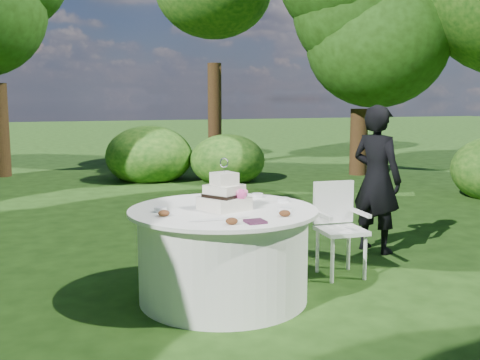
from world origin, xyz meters
name	(u,v)px	position (x,y,z in m)	size (l,w,h in m)	color
ground	(223,298)	(0.00, 0.00, 0.00)	(80.00, 80.00, 0.00)	#18330E
napkins	(255,222)	(0.04, -0.59, 0.78)	(0.14, 0.14, 0.02)	#421C34
feather_plume	(219,219)	(-0.17, -0.40, 0.78)	(0.48, 0.07, 0.01)	white
guest	(377,179)	(2.05, 0.81, 0.80)	(0.58, 0.38, 1.60)	black
table	(223,253)	(0.00, 0.00, 0.39)	(1.56, 1.56, 0.77)	white
cake	(225,196)	(0.00, -0.04, 0.88)	(0.42, 0.42, 0.43)	beige
chair	(338,221)	(1.24, 0.25, 0.52)	(0.45, 0.44, 0.88)	white
votives	(248,203)	(0.24, 0.05, 0.79)	(1.20, 0.79, 0.04)	white
petal_cups	(231,210)	(0.00, -0.19, 0.79)	(0.96, 1.10, 0.05)	#562D16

